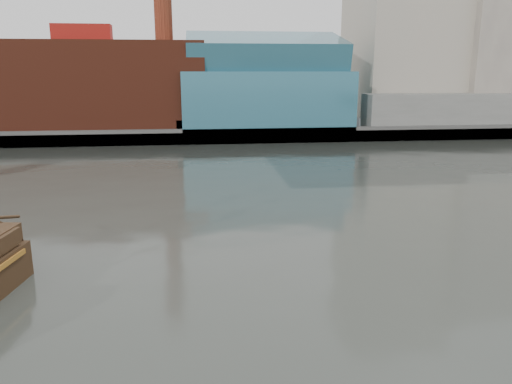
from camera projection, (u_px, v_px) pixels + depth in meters
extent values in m
plane|color=#272A25|center=(260.00, 327.00, 24.56)|extent=(400.00, 400.00, 0.00)
cube|color=slate|center=(208.00, 121.00, 112.99)|extent=(220.00, 60.00, 2.00)
cube|color=#4C4C49|center=(212.00, 136.00, 84.48)|extent=(220.00, 1.00, 2.60)
cube|color=maroon|center=(86.00, 86.00, 89.08)|extent=(42.00, 18.00, 15.00)
cube|color=#2E687C|center=(265.00, 99.00, 91.53)|extent=(30.00, 16.00, 10.00)
cube|color=#A99D8C|center=(406.00, 5.00, 100.42)|extent=(20.00, 22.00, 46.00)
cube|color=#A49A8A|center=(498.00, 25.00, 99.64)|extent=(18.00, 18.00, 38.00)
cube|color=#A99D8C|center=(417.00, 1.00, 117.27)|extent=(24.00, 20.00, 52.00)
cube|color=slate|center=(470.00, 110.00, 92.65)|extent=(40.00, 6.00, 6.00)
cube|color=#2E687C|center=(265.00, 54.00, 89.62)|extent=(28.00, 14.94, 8.78)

